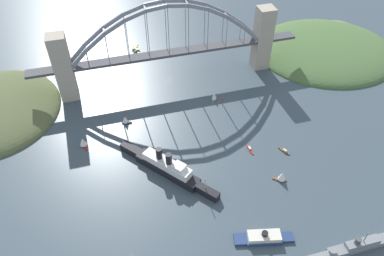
# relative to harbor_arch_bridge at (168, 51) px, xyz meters

# --- Properties ---
(ground_plane) EXTENTS (1400.00, 1400.00, 0.00)m
(ground_plane) POSITION_rel_harbor_arch_bridge_xyz_m (0.00, -0.00, -32.96)
(ground_plane) COLOR #3D4C56
(harbor_arch_bridge) EXTENTS (248.29, 14.83, 79.33)m
(harbor_arch_bridge) POSITION_rel_harbor_arch_bridge_xyz_m (0.00, 0.00, 0.00)
(harbor_arch_bridge) COLOR #ADA38E
(harbor_arch_bridge) RESTS_ON ground
(headland_west_shore) EXTENTS (149.30, 138.07, 23.17)m
(headland_west_shore) POSITION_rel_harbor_arch_bridge_xyz_m (-174.50, -9.53, -32.96)
(headland_west_shore) COLOR #476638
(headland_west_shore) RESTS_ON ground
(ocean_liner) EXTENTS (60.04, 72.44, 20.64)m
(ocean_liner) POSITION_rel_harbor_arch_bridge_xyz_m (28.35, 111.69, -27.26)
(ocean_liner) COLOR black
(ocean_liner) RESTS_ON ground
(naval_cruiser) EXTENTS (74.08, 6.93, 16.95)m
(naval_cruiser) POSITION_rel_harbor_arch_bridge_xyz_m (-72.24, 203.12, -30.03)
(naval_cruiser) COLOR gray
(naval_cruiser) RESTS_ON ground
(harbor_ferry_steamer) EXTENTS (38.30, 15.57, 7.64)m
(harbor_ferry_steamer) POSITION_rel_harbor_arch_bridge_xyz_m (-17.41, 181.72, -30.65)
(harbor_ferry_steamer) COLOR navy
(harbor_ferry_steamer) RESTS_ON ground
(seaplane_taxiing_near_bridge) EXTENTS (9.33, 10.49, 4.97)m
(seaplane_taxiing_near_bridge) POSITION_rel_harbor_arch_bridge_xyz_m (22.56, -63.50, -30.88)
(seaplane_taxiing_near_bridge) COLOR #B7B7B2
(seaplane_taxiing_near_bridge) RESTS_ON ground
(small_boat_0) EXTENTS (8.35, 5.43, 8.40)m
(small_boat_0) POSITION_rel_harbor_arch_bridge_xyz_m (49.73, 49.44, -29.06)
(small_boat_0) COLOR black
(small_boat_0) RESTS_ON ground
(small_boat_1) EXTENTS (7.00, 10.09, 9.04)m
(small_boat_1) POSITION_rel_harbor_arch_bridge_xyz_m (85.53, 66.90, -28.74)
(small_boat_1) COLOR #B2231E
(small_boat_1) RESTS_ON ground
(small_boat_2) EXTENTS (2.36, 11.28, 2.04)m
(small_boat_2) POSITION_rel_harbor_arch_bridge_xyz_m (-39.04, 106.72, -32.25)
(small_boat_2) COLOR #B2231E
(small_boat_2) RESTS_ON ground
(small_boat_4) EXTENTS (6.67, 7.12, 9.67)m
(small_boat_4) POSITION_rel_harbor_arch_bridge_xyz_m (-31.65, 40.13, -28.47)
(small_boat_4) COLOR gold
(small_boat_4) RESTS_ON ground
(small_boat_5) EXTENTS (5.58, 9.79, 2.29)m
(small_boat_5) POSITION_rel_harbor_arch_bridge_xyz_m (-64.11, 115.91, -32.16)
(small_boat_5) COLOR brown
(small_boat_5) RESTS_ON ground
(small_boat_7) EXTENTS (9.71, 7.55, 9.70)m
(small_boat_7) POSITION_rel_harbor_arch_bridge_xyz_m (-49.31, 141.21, -28.46)
(small_boat_7) COLOR brown
(small_boat_7) RESTS_ON ground
(channel_marker_buoy) EXTENTS (2.20, 2.20, 2.75)m
(channel_marker_buoy) POSITION_rel_harbor_arch_bridge_xyz_m (-39.19, 42.45, -31.85)
(channel_marker_buoy) COLOR red
(channel_marker_buoy) RESTS_ON ground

